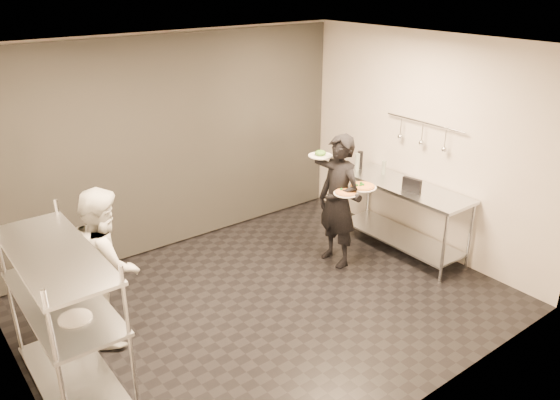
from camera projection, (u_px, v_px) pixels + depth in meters
room_shell at (209, 159)px, 6.44m from camera, size 5.00×4.00×2.80m
pass_rack at (64, 315)px, 4.62m from camera, size 0.60×1.60×1.50m
prep_counter at (403, 206)px, 7.10m from camera, size 0.60×1.80×0.92m
utensil_rail at (423, 135)px, 6.88m from camera, size 0.07×1.20×0.31m
waiter at (338, 201)px, 6.70m from camera, size 0.41×0.62×1.68m
chef at (107, 263)px, 5.37m from camera, size 0.80×0.91×1.59m
pizza_plate_near at (346, 193)px, 6.44m from camera, size 0.29×0.29×0.05m
pizza_plate_far at (362, 186)px, 6.57m from camera, size 0.34×0.34×0.05m
salad_plate at (320, 154)px, 6.64m from camera, size 0.30×0.30×0.07m
pos_monitor at (412, 185)px, 6.74m from camera, size 0.09×0.25×0.18m
bottle_green at (357, 162)px, 7.49m from camera, size 0.06×0.06×0.23m
bottle_clear at (384, 167)px, 7.32m from camera, size 0.06×0.06×0.19m
bottle_dark at (360, 160)px, 7.51m from camera, size 0.07×0.07×0.25m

